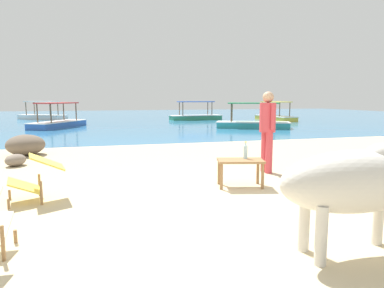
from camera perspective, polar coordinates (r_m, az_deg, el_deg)
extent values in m
cube|color=#CCB78E|center=(4.82, 7.99, -10.86)|extent=(18.00, 14.00, 0.04)
cube|color=teal|center=(26.30, -11.44, 4.02)|extent=(60.00, 36.00, 0.03)
cylinder|color=beige|center=(4.12, 28.02, -10.62)|extent=(0.11, 0.11, 0.55)
cylinder|color=beige|center=(3.67, 17.77, -12.25)|extent=(0.11, 0.11, 0.55)
cylinder|color=beige|center=(3.43, 20.30, -13.83)|extent=(0.11, 0.11, 0.55)
ellipsoid|color=beige|center=(3.64, 24.91, -5.58)|extent=(1.53, 0.67, 0.60)
ellipsoid|color=beige|center=(3.76, 28.36, -1.47)|extent=(0.30, 0.26, 0.20)
cube|color=olive|center=(5.94, 7.90, -2.70)|extent=(0.84, 0.61, 0.04)
cylinder|color=olive|center=(6.23, 10.68, -4.47)|extent=(0.05, 0.05, 0.43)
cylinder|color=olive|center=(5.88, 11.43, -5.19)|extent=(0.05, 0.05, 0.43)
cylinder|color=olive|center=(6.12, 4.43, -4.58)|extent=(0.05, 0.05, 0.43)
cylinder|color=olive|center=(5.77, 4.81, -5.33)|extent=(0.05, 0.05, 0.43)
cylinder|color=#A3C6D1|center=(6.03, 8.70, -1.33)|extent=(0.07, 0.07, 0.22)
cylinder|color=#A3C6D1|center=(6.01, 8.73, -0.02)|extent=(0.03, 0.03, 0.06)
cylinder|color=yellow|center=(6.01, 8.74, 0.34)|extent=(0.03, 0.03, 0.02)
cylinder|color=olive|center=(5.40, -27.71, -8.65)|extent=(0.04, 0.04, 0.14)
cylinder|color=olive|center=(5.91, -27.58, -7.31)|extent=(0.04, 0.04, 0.14)
cylinder|color=olive|center=(5.38, -23.33, -7.37)|extent=(0.04, 0.04, 0.34)
cylinder|color=olive|center=(5.88, -23.58, -6.13)|extent=(0.04, 0.04, 0.34)
cube|color=#EFD14C|center=(5.61, -25.62, -6.15)|extent=(0.52, 0.59, 0.21)
cube|color=#EFD14C|center=(5.55, -22.59, -2.68)|extent=(0.55, 0.60, 0.23)
cylinder|color=olive|center=(4.17, -26.82, -13.29)|extent=(0.04, 0.04, 0.14)
cylinder|color=olive|center=(3.76, -28.44, -14.03)|extent=(0.04, 0.04, 0.34)
cylinder|color=#CC3D47|center=(7.12, 12.43, -1.41)|extent=(0.14, 0.14, 0.82)
cylinder|color=#CC3D47|center=(7.28, 11.71, -1.21)|extent=(0.14, 0.14, 0.82)
cylinder|color=#CC3D47|center=(7.13, 12.22, 4.26)|extent=(0.32, 0.32, 0.58)
cylinder|color=#CC3D47|center=(6.95, 13.10, 4.39)|extent=(0.09, 0.09, 0.52)
cylinder|color=#CC3D47|center=(7.31, 11.40, 4.58)|extent=(0.09, 0.09, 0.52)
sphere|color=tan|center=(7.12, 12.31, 7.47)|extent=(0.22, 0.22, 0.22)
ellipsoid|color=gray|center=(8.66, -26.80, -2.35)|extent=(0.57, 0.63, 0.26)
ellipsoid|color=#6B5B4C|center=(10.17, -25.48, -0.13)|extent=(1.10, 1.15, 0.54)
cube|color=#3866B7|center=(19.46, -20.95, 2.95)|extent=(2.74, 3.67, 0.28)
cube|color=white|center=(19.45, -20.97, 3.42)|extent=(2.82, 3.76, 0.04)
cylinder|color=brown|center=(18.33, -22.00, 4.58)|extent=(0.06, 0.06, 0.95)
cylinder|color=brown|center=(18.79, -23.90, 4.54)|extent=(0.06, 0.06, 0.95)
cylinder|color=brown|center=(20.11, -18.36, 4.95)|extent=(0.06, 0.06, 0.95)
cylinder|color=brown|center=(20.53, -20.18, 4.92)|extent=(0.06, 0.06, 0.95)
cube|color=red|center=(19.41, -21.11, 6.25)|extent=(2.06, 2.65, 0.06)
cube|color=#338E66|center=(24.77, 0.60, 4.32)|extent=(3.68, 1.38, 0.28)
cube|color=white|center=(24.76, 0.60, 4.69)|extent=(3.75, 1.44, 0.04)
cylinder|color=brown|center=(25.49, 2.58, 5.79)|extent=(0.06, 0.06, 0.95)
cylinder|color=brown|center=(24.78, 3.26, 5.73)|extent=(0.06, 0.06, 0.95)
cylinder|color=brown|center=(24.75, -2.07, 5.74)|extent=(0.06, 0.06, 0.95)
cylinder|color=brown|center=(24.02, -1.50, 5.68)|extent=(0.06, 0.06, 0.95)
cube|color=#3D66C6|center=(24.73, 0.60, 6.91)|extent=(2.59, 1.13, 0.06)
cube|color=teal|center=(18.10, 9.87, 3.03)|extent=(3.73, 2.51, 0.28)
cube|color=white|center=(18.09, 9.88, 3.54)|extent=(3.82, 2.59, 0.04)
cylinder|color=brown|center=(18.49, 13.27, 4.94)|extent=(0.06, 0.06, 0.95)
cylinder|color=brown|center=(17.72, 13.43, 4.84)|extent=(0.06, 0.06, 0.95)
cylinder|color=brown|center=(18.48, 6.54, 5.09)|extent=(0.06, 0.06, 0.95)
cylinder|color=brown|center=(17.71, 6.41, 4.99)|extent=(0.06, 0.06, 0.95)
cube|color=#339356|center=(18.05, 9.95, 6.58)|extent=(2.68, 1.91, 0.06)
cube|color=white|center=(27.25, -23.19, 4.00)|extent=(3.55, 3.02, 0.28)
cube|color=white|center=(27.24, -23.20, 4.34)|extent=(3.64, 3.10, 0.04)
cylinder|color=brown|center=(26.77, -21.01, 5.38)|extent=(0.06, 0.06, 0.95)
cylinder|color=brown|center=(26.20, -22.13, 5.29)|extent=(0.06, 0.06, 0.95)
cylinder|color=brown|center=(28.26, -24.29, 5.30)|extent=(0.06, 0.06, 0.95)
cylinder|color=brown|center=(27.72, -25.42, 5.21)|extent=(0.06, 0.06, 0.95)
cube|color=silver|center=(27.22, -23.31, 6.36)|extent=(2.59, 2.24, 0.06)
cube|color=gold|center=(24.51, 13.40, 4.08)|extent=(1.34, 3.67, 0.28)
cube|color=white|center=(24.50, 13.41, 4.45)|extent=(1.40, 3.74, 0.04)
cylinder|color=brown|center=(23.80, 15.64, 5.39)|extent=(0.06, 0.06, 0.95)
cylinder|color=brown|center=(23.37, 14.08, 5.41)|extent=(0.06, 0.06, 0.95)
cylinder|color=brown|center=(25.60, 12.87, 5.61)|extent=(0.06, 0.06, 0.95)
cylinder|color=brown|center=(25.20, 11.38, 5.63)|extent=(0.06, 0.06, 0.95)
cube|color=#EFD14C|center=(24.47, 13.48, 6.70)|extent=(1.10, 2.58, 0.06)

